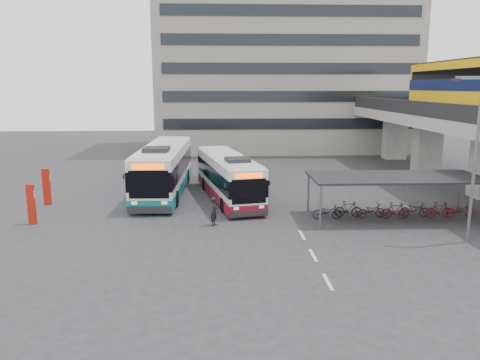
{
  "coord_description": "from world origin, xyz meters",
  "views": [
    {
      "loc": [
        -1.77,
        -23.37,
        7.69
      ],
      "look_at": [
        -0.56,
        4.94,
        2.0
      ],
      "focal_mm": 35.0,
      "sensor_mm": 36.0,
      "label": 1
    }
  ],
  "objects_px": {
    "bus_teal": "(164,169)",
    "lamp_post": "(474,150)",
    "bus_main": "(228,177)",
    "pedestrian": "(214,211)"
  },
  "relations": [
    {
      "from": "bus_main",
      "to": "bus_teal",
      "type": "height_order",
      "value": "bus_teal"
    },
    {
      "from": "bus_teal",
      "to": "lamp_post",
      "type": "relative_size",
      "value": 1.57
    },
    {
      "from": "bus_teal",
      "to": "bus_main",
      "type": "bearing_deg",
      "value": -20.83
    },
    {
      "from": "lamp_post",
      "to": "bus_teal",
      "type": "bearing_deg",
      "value": 158.27
    },
    {
      "from": "bus_teal",
      "to": "pedestrian",
      "type": "height_order",
      "value": "bus_teal"
    },
    {
      "from": "pedestrian",
      "to": "lamp_post",
      "type": "relative_size",
      "value": 0.2
    },
    {
      "from": "bus_teal",
      "to": "lamp_post",
      "type": "xyz_separation_m",
      "value": [
        16.37,
        -11.73,
        2.91
      ]
    },
    {
      "from": "bus_main",
      "to": "pedestrian",
      "type": "bearing_deg",
      "value": -109.73
    },
    {
      "from": "bus_teal",
      "to": "pedestrian",
      "type": "bearing_deg",
      "value": -64.41
    },
    {
      "from": "bus_teal",
      "to": "pedestrian",
      "type": "relative_size",
      "value": 7.91
    }
  ]
}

